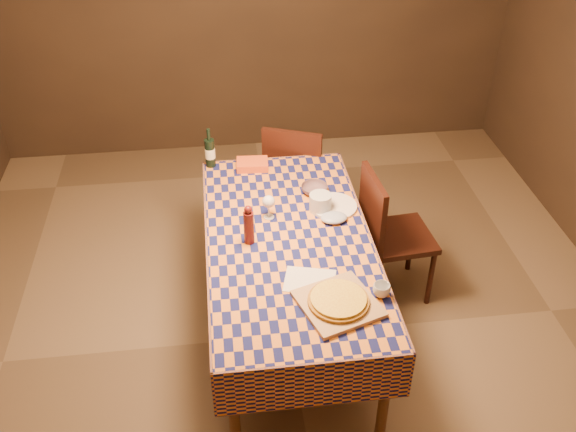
{
  "coord_description": "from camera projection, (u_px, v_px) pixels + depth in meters",
  "views": [
    {
      "loc": [
        -0.37,
        -2.84,
        3.0
      ],
      "look_at": [
        0.0,
        0.05,
        0.9
      ],
      "focal_mm": 40.0,
      "sensor_mm": 36.0,
      "label": 1
    }
  ],
  "objects": [
    {
      "name": "room",
      "position": [
        289.0,
        151.0,
        3.29
      ],
      "size": [
        5.0,
        5.1,
        2.7
      ],
      "color": "brown",
      "rests_on": "ground"
    },
    {
      "name": "dining_table",
      "position": [
        289.0,
        250.0,
        3.67
      ],
      "size": [
        0.94,
        1.84,
        0.77
      ],
      "color": "brown",
      "rests_on": "ground"
    },
    {
      "name": "cutting_board",
      "position": [
        338.0,
        304.0,
        3.19
      ],
      "size": [
        0.46,
        0.46,
        0.02
      ],
      "primitive_type": "cube",
      "rotation": [
        0.0,
        0.0,
        0.33
      ],
      "color": "#A47B4D",
      "rests_on": "dining_table"
    },
    {
      "name": "pizza",
      "position": [
        338.0,
        300.0,
        3.17
      ],
      "size": [
        0.36,
        0.36,
        0.03
      ],
      "color": "#8D5B17",
      "rests_on": "cutting_board"
    },
    {
      "name": "pepper_mill",
      "position": [
        249.0,
        226.0,
        3.54
      ],
      "size": [
        0.07,
        0.07,
        0.25
      ],
      "color": "#501312",
      "rests_on": "dining_table"
    },
    {
      "name": "bowl",
      "position": [
        314.0,
        189.0,
        4.0
      ],
      "size": [
        0.21,
        0.21,
        0.05
      ],
      "primitive_type": "imported",
      "rotation": [
        0.0,
        0.0,
        -0.33
      ],
      "color": "#5E454F",
      "rests_on": "dining_table"
    },
    {
      "name": "wine_glass",
      "position": [
        269.0,
        202.0,
        3.74
      ],
      "size": [
        0.08,
        0.08,
        0.15
      ],
      "color": "silver",
      "rests_on": "dining_table"
    },
    {
      "name": "wine_bottle",
      "position": [
        210.0,
        152.0,
        4.22
      ],
      "size": [
        0.08,
        0.08,
        0.27
      ],
      "color": "black",
      "rests_on": "dining_table"
    },
    {
      "name": "deli_tub",
      "position": [
        320.0,
        203.0,
        3.83
      ],
      "size": [
        0.14,
        0.14,
        0.11
      ],
      "primitive_type": "cylinder",
      "rotation": [
        0.0,
        0.0,
        -0.07
      ],
      "color": "silver",
      "rests_on": "dining_table"
    },
    {
      "name": "takeout_container",
      "position": [
        252.0,
        164.0,
        4.24
      ],
      "size": [
        0.21,
        0.16,
        0.05
      ],
      "primitive_type": "cube",
      "rotation": [
        0.0,
        0.0,
        -0.06
      ],
      "color": "#D34D1B",
      "rests_on": "dining_table"
    },
    {
      "name": "white_plate",
      "position": [
        333.0,
        206.0,
        3.88
      ],
      "size": [
        0.37,
        0.37,
        0.02
      ],
      "primitive_type": "cylinder",
      "rotation": [
        0.0,
        0.0,
        -0.39
      ],
      "color": "silver",
      "rests_on": "dining_table"
    },
    {
      "name": "tumbler",
      "position": [
        381.0,
        290.0,
        3.24
      ],
      "size": [
        0.1,
        0.1,
        0.07
      ],
      "primitive_type": "imported",
      "rotation": [
        0.0,
        0.0,
        -0.1
      ],
      "color": "silver",
      "rests_on": "dining_table"
    },
    {
      "name": "flour_patch",
      "position": [
        310.0,
        281.0,
        3.34
      ],
      "size": [
        0.31,
        0.26,
        0.0
      ],
      "primitive_type": "cube",
      "rotation": [
        0.0,
        0.0,
        -0.26
      ],
      "color": "silver",
      "rests_on": "dining_table"
    },
    {
      "name": "flour_bag",
      "position": [
        334.0,
        218.0,
        3.76
      ],
      "size": [
        0.16,
        0.13,
        0.05
      ],
      "primitive_type": "ellipsoid",
      "rotation": [
        0.0,
        0.0,
        -0.05
      ],
      "color": "#9CACC7",
      "rests_on": "dining_table"
    },
    {
      "name": "chair_far",
      "position": [
        296.0,
        174.0,
        4.66
      ],
      "size": [
        0.55,
        0.55,
        0.93
      ],
      "color": "black",
      "rests_on": "ground"
    },
    {
      "name": "chair_right",
      "position": [
        387.0,
        230.0,
        4.11
      ],
      "size": [
        0.46,
        0.46,
        0.93
      ],
      "color": "black",
      "rests_on": "ground"
    }
  ]
}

